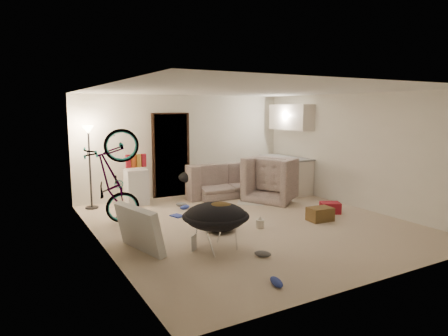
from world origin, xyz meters
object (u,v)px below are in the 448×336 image
mini_fridge (136,187)px  kitchen_counter (286,175)px  armchair (278,183)px  saucer_chair (216,222)px  sofa (224,183)px  bicycle (113,200)px  drink_case_a (320,214)px  juicer (260,223)px  floor_lamp (89,149)px  tv_box (139,229)px  drink_case_b (330,208)px

mini_fridge → kitchen_counter: bearing=-5.8°
armchair → saucer_chair: armchair is taller
sofa → bicycle: (-3.12, -1.36, 0.17)m
drink_case_a → juicer: (-1.29, 0.18, -0.04)m
kitchen_counter → mini_fridge: (-3.85, 0.55, -0.04)m
mini_fridge → juicer: bearing=-61.9°
bicycle → drink_case_a: bicycle is taller
sofa → floor_lamp: bearing=-1.1°
juicer → bicycle: bearing=147.4°
drink_case_a → kitchen_counter: bearing=70.6°
sofa → mini_fridge: bearing=-0.1°
tv_box → drink_case_a: size_ratio=2.31×
bicycle → drink_case_a: (3.59, -1.64, -0.35)m
saucer_chair → drink_case_a: bearing=9.6°
bicycle → drink_case_b: 4.39m
tv_box → floor_lamp: bearing=78.0°
floor_lamp → saucer_chair: size_ratio=1.75×
bicycle → tv_box: bearing=-170.4°
bicycle → drink_case_b: size_ratio=4.66×
floor_lamp → bicycle: floor_lamp is taller
floor_lamp → armchair: (4.12, -1.24, -0.92)m
sofa → tv_box: 4.27m
armchair → drink_case_a: bearing=141.2°
mini_fridge → saucer_chair: bearing=-84.9°
mini_fridge → saucer_chair: mini_fridge is taller
saucer_chair → drink_case_a: 2.59m
tv_box → juicer: bearing=-11.6°
bicycle → drink_case_a: size_ratio=4.00×
floor_lamp → drink_case_a: floor_lamp is taller
bicycle → juicer: bicycle is taller
bicycle → saucer_chair: (1.05, -2.07, -0.05)m
floor_lamp → tv_box: bearing=-88.2°
floor_lamp → drink_case_a: (3.69, -3.20, -1.18)m
kitchen_counter → sofa: kitchen_counter is taller
drink_case_b → mini_fridge: bearing=168.2°
drink_case_b → juicer: bearing=-147.1°
drink_case_a → drink_case_b: (0.59, 0.34, -0.02)m
floor_lamp → drink_case_b: (4.28, -2.86, -1.19)m
drink_case_b → kitchen_counter: bearing=104.1°
floor_lamp → saucer_chair: 3.90m
bicycle → drink_case_a: 3.96m
drink_case_b → juicer: (-1.88, -0.16, -0.02)m
sofa → juicer: 2.95m
drink_case_b → bicycle: bearing=-169.2°
floor_lamp → mini_fridge: (0.98, -0.10, -0.90)m
kitchen_counter → floor_lamp: bearing=172.3°
sofa → bicycle: size_ratio=1.16×
sofa → mini_fridge: size_ratio=2.66×
armchair → mini_fridge: size_ratio=1.47×
armchair → tv_box: armchair is taller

